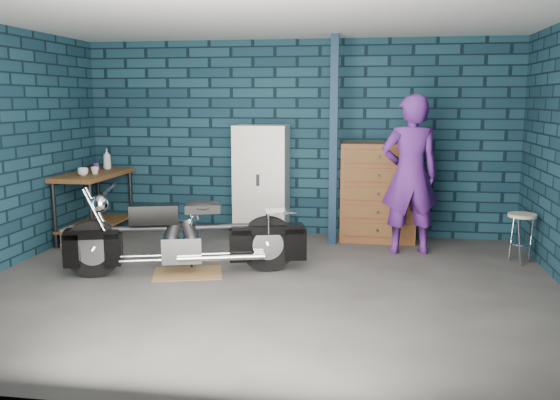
# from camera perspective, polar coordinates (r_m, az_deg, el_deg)

# --- Properties ---
(ground) EXTENTS (6.00, 6.00, 0.00)m
(ground) POSITION_cam_1_polar(r_m,az_deg,el_deg) (6.12, -1.49, -8.31)
(ground) COLOR #504D4A
(ground) RESTS_ON ground
(room_walls) EXTENTS (6.02, 5.01, 2.71)m
(room_walls) POSITION_cam_1_polar(r_m,az_deg,el_deg) (6.36, -0.65, 9.81)
(room_walls) COLOR #0F2835
(room_walls) RESTS_ON ground
(support_post) EXTENTS (0.10, 0.10, 2.70)m
(support_post) POSITION_cam_1_polar(r_m,az_deg,el_deg) (7.70, 5.18, 5.62)
(support_post) COLOR #13273C
(support_post) RESTS_ON ground
(workbench) EXTENTS (0.60, 1.40, 0.91)m
(workbench) POSITION_cam_1_polar(r_m,az_deg,el_deg) (8.48, -17.36, -0.51)
(workbench) COLOR brown
(workbench) RESTS_ON ground
(drip_mat) EXTENTS (0.86, 0.73, 0.01)m
(drip_mat) POSITION_cam_1_polar(r_m,az_deg,el_deg) (6.62, -8.86, -6.98)
(drip_mat) COLOR brown
(drip_mat) RESTS_ON ground
(motorcycle) EXTENTS (2.29, 1.18, 0.98)m
(motorcycle) POSITION_cam_1_polar(r_m,az_deg,el_deg) (6.50, -8.97, -2.89)
(motorcycle) COLOR black
(motorcycle) RESTS_ON ground
(person) EXTENTS (0.79, 0.59, 1.95)m
(person) POSITION_cam_1_polar(r_m,az_deg,el_deg) (7.41, 12.39, 2.37)
(person) COLOR #56207B
(person) RESTS_ON ground
(storage_bin) EXTENTS (0.40, 0.28, 0.25)m
(storage_bin) POSITION_cam_1_polar(r_m,az_deg,el_deg) (8.10, -18.67, -3.43)
(storage_bin) COLOR gray
(storage_bin) RESTS_ON ground
(locker) EXTENTS (0.72, 0.51, 1.54)m
(locker) POSITION_cam_1_polar(r_m,az_deg,el_deg) (8.17, -1.81, 1.80)
(locker) COLOR silver
(locker) RESTS_ON ground
(tool_chest) EXTENTS (0.99, 0.55, 1.32)m
(tool_chest) POSITION_cam_1_polar(r_m,az_deg,el_deg) (8.04, 9.43, 0.74)
(tool_chest) COLOR brown
(tool_chest) RESTS_ON ground
(shop_stool) EXTENTS (0.38, 0.38, 0.59)m
(shop_stool) POSITION_cam_1_polar(r_m,az_deg,el_deg) (7.43, 22.15, -3.45)
(shop_stool) COLOR #C3B793
(shop_stool) RESTS_ON ground
(cup_a) EXTENTS (0.16, 0.16, 0.10)m
(cup_a) POSITION_cam_1_polar(r_m,az_deg,el_deg) (8.09, -18.44, 2.60)
(cup_a) COLOR #C3B793
(cup_a) RESTS_ON workbench
(cup_b) EXTENTS (0.14, 0.14, 0.10)m
(cup_b) POSITION_cam_1_polar(r_m,az_deg,el_deg) (8.20, -17.39, 2.73)
(cup_b) COLOR #C3B793
(cup_b) RESTS_ON workbench
(mug_purple) EXTENTS (0.10, 0.10, 0.11)m
(mug_purple) POSITION_cam_1_polar(r_m,az_deg,el_deg) (8.55, -17.28, 3.04)
(mug_purple) COLOR #54175C
(mug_purple) RESTS_ON workbench
(bottle) EXTENTS (0.14, 0.14, 0.29)m
(bottle) POSITION_cam_1_polar(r_m,az_deg,el_deg) (8.78, -16.31, 3.83)
(bottle) COLOR gray
(bottle) RESTS_ON workbench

